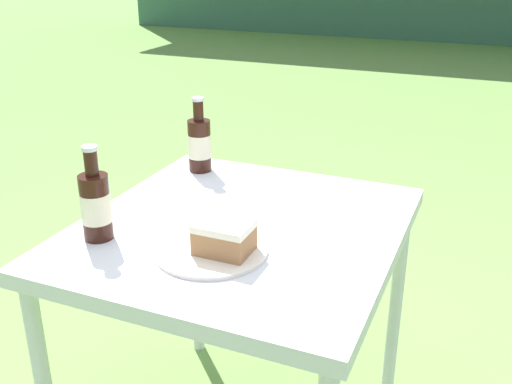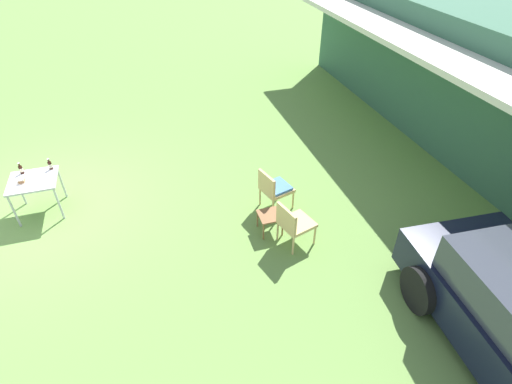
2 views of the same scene
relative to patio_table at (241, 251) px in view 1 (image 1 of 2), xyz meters
name	(u,v)px [view 1 (image 1 of 2)]	position (x,y,z in m)	size (l,w,h in m)	color
patio_table	(241,251)	(0.00, 0.00, 0.00)	(0.78, 0.84, 0.74)	silver
cake_on_plate	(219,243)	(0.02, -0.16, 0.10)	(0.26, 0.26, 0.08)	silver
cola_bottle_near	(199,144)	(-0.28, 0.31, 0.16)	(0.07, 0.07, 0.23)	black
cola_bottle_far	(96,204)	(-0.28, -0.20, 0.16)	(0.07, 0.07, 0.23)	black
fork	(196,244)	(-0.05, -0.14, 0.08)	(0.18, 0.09, 0.01)	silver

